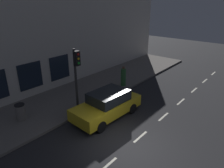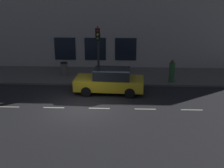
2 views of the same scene
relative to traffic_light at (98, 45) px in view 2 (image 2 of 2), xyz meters
The scene contains 8 objects.
ground_plane 5.14m from the traffic_light, behind, with size 60.00×60.00×0.00m, color #28282B.
sidewalk 3.45m from the traffic_light, 17.02° to the left, with size 4.50×32.00×0.15m.
building_facade 4.73m from the traffic_light, ahead, with size 0.65×32.00×7.98m.
lane_centre_line 5.11m from the traffic_light, behind, with size 0.12×27.20×0.01m.
traffic_light is the anchor object (origin of this frame).
parked_car_0 2.71m from the traffic_light, 150.97° to the right, with size 2.15×4.47×1.58m.
pedestrian_0 5.48m from the traffic_light, 85.37° to the right, with size 0.53×0.53×1.61m.
trash_bin 3.99m from the traffic_light, 56.12° to the left, with size 0.55×0.55×0.96m.
Camera 2 is at (-15.65, -2.38, 6.61)m, focal length 48.11 mm.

